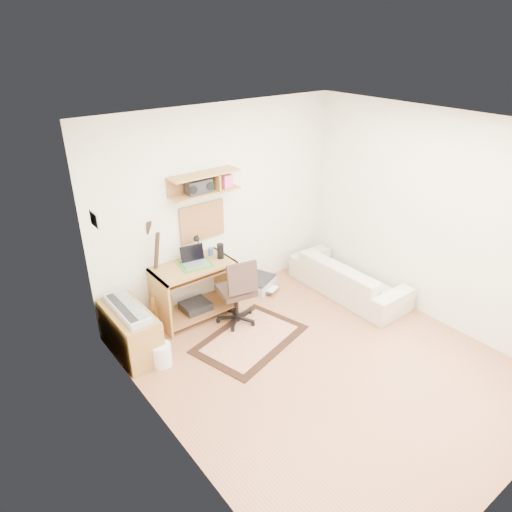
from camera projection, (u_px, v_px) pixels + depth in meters
floor at (324, 366)px, 5.18m from camera, size 3.60×4.00×0.01m
ceiling at (344, 129)px, 4.01m from camera, size 3.60×4.00×0.01m
back_wall at (220, 206)px, 6.01m from camera, size 3.60×0.01×2.60m
left_wall at (170, 327)px, 3.61m from camera, size 0.01×4.00×2.60m
right_wall at (437, 220)px, 5.58m from camera, size 0.01×4.00×2.60m
wall_shelf at (204, 183)px, 5.58m from camera, size 0.90×0.25×0.26m
cork_board at (202, 221)px, 5.89m from camera, size 0.64×0.03×0.49m
wall_photo at (94, 219)px, 4.49m from camera, size 0.02×0.20×0.15m
desk at (194, 291)px, 5.89m from camera, size 1.00×0.55×0.75m
laptop at (195, 257)px, 5.67m from camera, size 0.35×0.35×0.23m
speaker at (220, 251)px, 5.85m from camera, size 0.09×0.09×0.19m
desk_lamp at (198, 246)px, 5.85m from camera, size 0.11×0.11×0.33m
pencil_cup at (211, 252)px, 5.95m from camera, size 0.07×0.07×0.09m
boombox at (199, 186)px, 5.54m from camera, size 0.32×0.14×0.16m
rug at (250, 339)px, 5.60m from camera, size 1.48×1.18×0.02m
task_chair at (236, 290)px, 5.74m from camera, size 0.56×0.56×0.93m
cabinet at (130, 331)px, 5.29m from camera, size 0.40×0.90×0.55m
music_keyboard at (127, 308)px, 5.15m from camera, size 0.25×0.79×0.07m
guitar at (159, 276)px, 5.63m from camera, size 0.42×0.36×1.36m
waste_basket at (162, 355)px, 5.13m from camera, size 0.26×0.26×0.26m
printer at (259, 284)px, 6.64m from camera, size 0.56×0.50×0.17m
sofa at (349, 272)px, 6.42m from camera, size 0.51×1.74×0.68m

